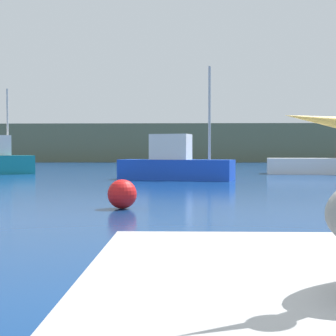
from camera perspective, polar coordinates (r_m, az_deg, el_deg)
The scene contains 3 objects.
hillside_backdrop at distance 77.59m, azimuth 2.43°, elevation 2.79°, with size 140.00×15.99×5.48m, color #5B664C.
fishing_boat_blue at distance 23.91m, azimuth 0.79°, elevation 0.46°, with size 5.73×3.00×5.37m.
mooring_buoy at distance 11.52m, azimuth -5.29°, elevation -3.00°, with size 0.68×0.68×0.68m, color red.
Camera 1 is at (-1.02, -3.23, 1.29)m, focal length 53.04 mm.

